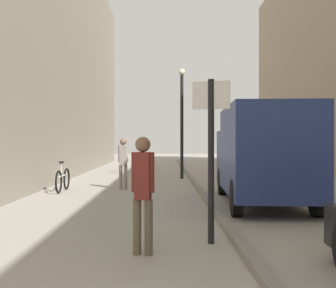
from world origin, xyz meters
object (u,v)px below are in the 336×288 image
delivery_van (262,153)px  street_sign_post (211,146)px  pedestrian_mid_block (143,187)px  bicycle_leaning (63,180)px  lamp_post (182,116)px  pedestrian_main_foreground (123,160)px

delivery_van → street_sign_post: (-1.78, -4.04, 0.23)m
street_sign_post → pedestrian_mid_block: bearing=48.2°
pedestrian_mid_block → street_sign_post: street_sign_post is taller
street_sign_post → bicycle_leaning: size_ratio=1.47×
lamp_post → street_sign_post: bearing=-90.2°
pedestrian_mid_block → bicycle_leaning: (-2.96, 7.42, -0.59)m
pedestrian_mid_block → bicycle_leaning: pedestrian_mid_block is taller
street_sign_post → lamp_post: 11.35m
delivery_van → bicycle_leaning: delivery_van is taller
lamp_post → pedestrian_main_foreground: bearing=-119.1°
bicycle_leaning → street_sign_post: bearing=-59.5°
pedestrian_mid_block → street_sign_post: (1.05, 0.64, 0.57)m
delivery_van → lamp_post: lamp_post is taller
pedestrian_main_foreground → lamp_post: lamp_post is taller
pedestrian_main_foreground → bicycle_leaning: pedestrian_main_foreground is taller
bicycle_leaning → pedestrian_mid_block: bearing=-68.3°
pedestrian_main_foreground → delivery_van: 5.16m
pedestrian_mid_block → street_sign_post: size_ratio=0.65×
lamp_post → bicycle_leaning: size_ratio=2.69×
lamp_post → bicycle_leaning: lamp_post is taller
bicycle_leaning → lamp_post: bearing=48.0°
pedestrian_mid_block → bicycle_leaning: bearing=121.4°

